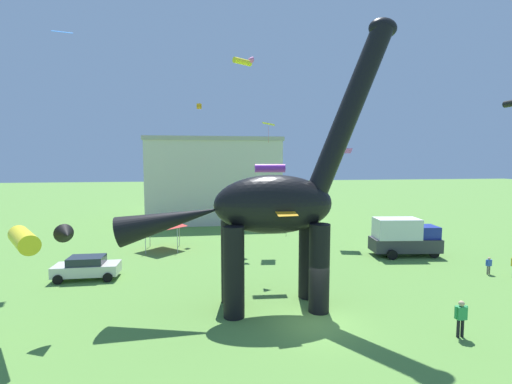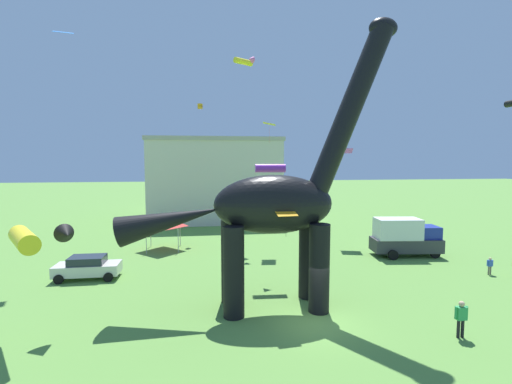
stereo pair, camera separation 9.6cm
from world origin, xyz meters
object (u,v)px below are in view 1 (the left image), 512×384
Objects in this scene: kite_far_right at (33,238)px; kite_apex at (62,32)px; parked_box_truck at (404,236)px; kite_drifting at (343,151)px; parked_sedan_left at (87,267)px; person_photographer at (318,250)px; kite_trailing at (244,61)px; kite_high_right at (199,106)px; dinosaur_sculpture at (272,204)px; kite_near_high at (286,213)px; person_strolling_adult at (489,264)px; kite_mid_center at (270,168)px; person_near_flyer at (461,315)px; festival_canopy_tent at (163,222)px; kite_high_left at (269,124)px.

kite_apex reaches higher than kite_far_right.
parked_box_truck is 9.92m from kite_drifting.
parked_sedan_left reaches higher than person_photographer.
kite_trailing is 13.19m from kite_drifting.
parked_sedan_left is 20.69m from kite_high_right.
parked_sedan_left is at bearing 92.19° from kite_far_right.
dinosaur_sculpture is 21.53m from kite_trailing.
kite_near_high is (0.42, -1.55, -0.27)m from dinosaur_sculpture.
dinosaur_sculpture is 28.82× the size of kite_high_right.
parked_sedan_left is 23.77m from kite_trailing.
kite_mid_center is at bearing -144.86° from person_strolling_adult.
kite_high_right is 0.33× the size of kite_apex.
kite_high_right reaches higher than kite_drifting.
kite_mid_center is at bearing -52.83° from person_near_flyer.
person_near_flyer is 31.60m from kite_apex.
kite_near_high is (-4.87, -9.76, 4.51)m from person_photographer.
kite_trailing reaches higher than dinosaur_sculpture.
kite_mid_center reaches higher than parked_sedan_left.
kite_trailing reaches higher than kite_far_right.
person_near_flyer is at bearing -95.56° from kite_drifting.
kite_drifting is (17.08, 0.79, 6.40)m from festival_canopy_tent.
parked_sedan_left is 17.59m from kite_apex.
kite_far_right is 27.21m from kite_drifting.
kite_far_right is (-27.53, -5.22, 3.84)m from person_strolling_adult.
dinosaur_sculpture is 18.03m from kite_drifting.
kite_trailing is at bearing 106.21° from dinosaur_sculpture.
kite_high_right is (-3.98, 20.66, 8.05)m from dinosaur_sculpture.
kite_apex is at bearing -170.65° from kite_drifting.
parked_box_truck is 1.84× the size of festival_canopy_tent.
festival_canopy_tent reaches higher than person_near_flyer.
kite_near_high is at bearing -63.62° from festival_canopy_tent.
kite_apex is (-14.01, 10.88, 11.95)m from dinosaur_sculpture.
person_strolling_adult is 0.67× the size of kite_high_left.
kite_drifting is at bearing -89.18° from person_photographer.
kite_far_right is at bearing -149.27° from kite_mid_center.
kite_trailing reaches higher than festival_canopy_tent.
kite_high_left is 1.41× the size of kite_near_high.
kite_high_right is at bearing 152.09° from parked_box_truck.
parked_box_truck is 2.93× the size of kite_drifting.
kite_drifting reaches higher than parked_box_truck.
person_near_flyer is at bearing -29.81° from parked_sedan_left.
person_strolling_adult is 27.36m from kite_trailing.
dinosaur_sculpture reaches higher than kite_high_left.
festival_canopy_tent reaches higher than person_photographer.
kite_near_high reaches higher than person_strolling_adult.
kite_apex is at bearing 160.00° from dinosaur_sculpture.
person_strolling_adult is at bearing -134.08° from person_near_flyer.
person_photographer is 0.82× the size of kite_high_left.
person_photographer is 12.35m from kite_high_left.
kite_high_left is 17.82m from kite_apex.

